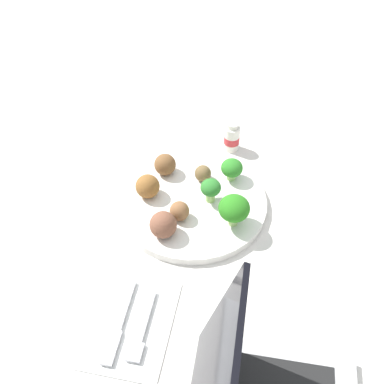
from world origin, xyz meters
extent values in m
plane|color=silver|center=(0.00, 0.00, 0.00)|extent=(4.00, 4.00, 0.00)
cylinder|color=white|center=(0.00, 0.00, 0.01)|extent=(0.28, 0.28, 0.02)
cylinder|color=#A2CC70|center=(-0.01, 0.03, 0.03)|extent=(0.02, 0.02, 0.02)
ellipsoid|color=#2D782C|center=(-0.01, 0.03, 0.05)|extent=(0.04, 0.04, 0.03)
cylinder|color=#A7CF75|center=(0.04, 0.08, 0.03)|extent=(0.02, 0.02, 0.02)
ellipsoid|color=#2A7C1D|center=(0.04, 0.08, 0.06)|extent=(0.06, 0.06, 0.04)
cylinder|color=#9ACA72|center=(-0.07, 0.06, 0.02)|extent=(0.02, 0.02, 0.01)
ellipsoid|color=#2D7D26|center=(-0.07, 0.06, 0.04)|extent=(0.04, 0.04, 0.03)
sphere|color=brown|center=(0.09, -0.03, 0.04)|extent=(0.05, 0.05, 0.05)
sphere|color=brown|center=(0.05, -0.01, 0.03)|extent=(0.04, 0.04, 0.04)
sphere|color=brown|center=(-0.06, -0.07, 0.04)|extent=(0.04, 0.04, 0.04)
sphere|color=brown|center=(0.01, -0.08, 0.04)|extent=(0.05, 0.05, 0.05)
sphere|color=brown|center=(-0.06, 0.01, 0.03)|extent=(0.03, 0.03, 0.03)
cube|color=white|center=(0.26, -0.03, 0.00)|extent=(0.17, 0.13, 0.01)
cube|color=silver|center=(0.25, -0.01, 0.01)|extent=(0.09, 0.02, 0.01)
cube|color=silver|center=(0.31, -0.01, 0.01)|extent=(0.03, 0.02, 0.01)
cube|color=silver|center=(0.24, -0.05, 0.01)|extent=(0.09, 0.02, 0.01)
cube|color=silver|center=(0.31, -0.05, 0.01)|extent=(0.06, 0.02, 0.01)
cylinder|color=white|center=(-0.18, 0.04, 0.03)|extent=(0.03, 0.03, 0.06)
cylinder|color=red|center=(-0.18, 0.04, 0.03)|extent=(0.03, 0.03, 0.02)
cylinder|color=silver|center=(-0.18, 0.04, 0.06)|extent=(0.02, 0.02, 0.01)
camera|label=1|loc=(0.60, 0.14, 0.66)|focal=44.76mm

